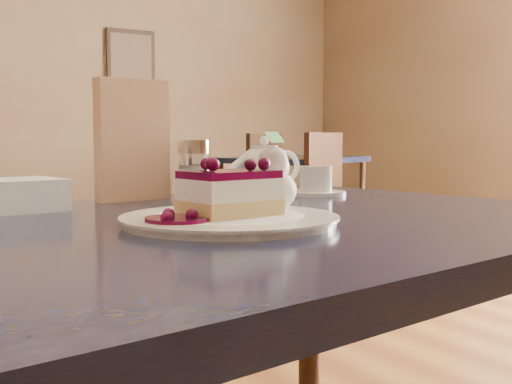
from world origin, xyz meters
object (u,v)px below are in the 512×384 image
main_table (208,277)px  dessert_plate (230,220)px  bg_table_far_right (291,247)px  tea_set (274,172)px  cheesecake_slice (230,194)px

main_table → dessert_plate: dessert_plate is taller
bg_table_far_right → tea_set: bearing=-146.0°
cheesecake_slice → bg_table_far_right: cheesecake_slice is taller
main_table → bg_table_far_right: bearing=45.0°
main_table → cheesecake_slice: bearing=-90.0°
cheesecake_slice → bg_table_far_right: bearing=45.5°
main_table → bg_table_far_right: 3.95m
dessert_plate → cheesecake_slice: 0.04m
cheesecake_slice → dessert_plate: bearing=170.8°
tea_set → bg_table_far_right: bearing=55.3°
dessert_plate → tea_set: 0.53m
dessert_plate → cheesecake_slice: size_ratio=2.12×
dessert_plate → cheesecake_slice: cheesecake_slice is taller
tea_set → bg_table_far_right: tea_set is taller
main_table → dessert_plate: (0.01, -0.05, 0.09)m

